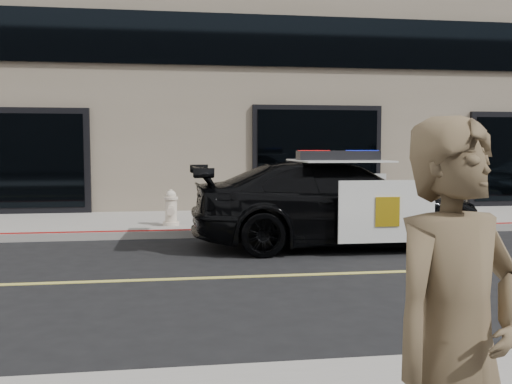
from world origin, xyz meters
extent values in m
plane|color=black|center=(0.00, 0.00, 0.00)|extent=(120.00, 120.00, 0.00)
cube|color=gray|center=(0.00, 5.25, 0.07)|extent=(60.00, 3.50, 0.15)
cube|color=#756856|center=(0.00, 10.50, 6.00)|extent=(60.00, 7.00, 12.00)
imported|color=black|center=(-1.83, 2.23, 0.77)|extent=(2.17, 5.30, 1.53)
cube|color=white|center=(-1.32, 1.13, 0.74)|extent=(1.64, 0.04, 1.02)
cube|color=white|center=(-1.31, 3.33, 0.74)|extent=(1.64, 0.04, 1.02)
cube|color=white|center=(-1.83, 2.23, 1.55)|extent=(1.54, 1.84, 0.03)
cube|color=gold|center=(-1.32, 1.10, 0.74)|extent=(0.41, 0.01, 0.49)
cube|color=black|center=(-1.83, 2.23, 1.64)|extent=(1.47, 0.39, 0.18)
cube|color=red|center=(-2.27, 2.23, 1.65)|extent=(0.51, 0.33, 0.17)
cube|color=#0C19CC|center=(-1.38, 2.23, 1.65)|extent=(0.51, 0.33, 0.17)
cylinder|color=#F8E2CB|center=(-4.82, 4.30, 0.19)|extent=(0.34, 0.34, 0.08)
cylinder|color=#F8E2CB|center=(-4.82, 4.30, 0.46)|extent=(0.25, 0.25, 0.47)
cylinder|color=#F8E2CB|center=(-4.82, 4.30, 0.72)|extent=(0.29, 0.29, 0.06)
sphere|color=#F8E2CB|center=(-4.82, 4.30, 0.78)|extent=(0.22, 0.22, 0.22)
cylinder|color=#F8E2CB|center=(-4.82, 4.30, 0.87)|extent=(0.07, 0.07, 0.07)
cylinder|color=#F8E2CB|center=(-4.82, 4.46, 0.53)|extent=(0.12, 0.11, 0.12)
cylinder|color=#F8E2CB|center=(-4.82, 4.14, 0.53)|extent=(0.12, 0.11, 0.12)
cylinder|color=#F8E2CB|center=(-4.82, 4.11, 0.46)|extent=(0.16, 0.13, 0.16)
imported|color=brown|center=(-3.74, -5.79, 1.03)|extent=(0.92, 0.85, 1.76)
camera|label=1|loc=(-4.76, -7.69, 1.80)|focal=40.00mm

